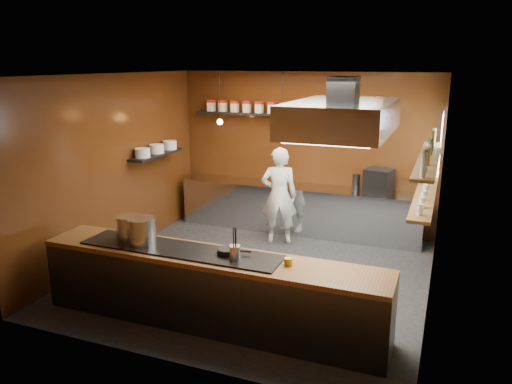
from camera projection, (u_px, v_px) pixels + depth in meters
The scene contains 26 objects.
floor at pixel (257, 274), 7.69m from camera, with size 5.00×5.00×0.00m, color black.
back_wall at pixel (304, 152), 9.56m from camera, with size 5.00×5.00×0.00m, color #3C200A.
left_wall at pixel (116, 167), 8.20m from camera, with size 5.00×5.00×0.00m, color #3C200A.
right_wall at pixel (438, 196), 6.43m from camera, with size 5.00×5.00×0.00m, color #4D482C.
ceiling at pixel (257, 75), 6.93m from camera, with size 5.00×5.00×0.00m, color silver.
window_pane at pixel (441, 145), 7.87m from camera, with size 1.00×1.00×0.00m, color white.
prep_counter at pixel (298, 209), 9.53m from camera, with size 4.60×0.65×0.90m, color silver.
pass_counter at pixel (210, 289), 6.13m from camera, with size 4.40×0.72×0.94m.
tin_shelf at pixel (258, 114), 9.58m from camera, with size 2.60×0.26×0.04m, color black.
plate_shelf at pixel (157, 154), 9.03m from camera, with size 0.30×1.40×0.04m, color black.
bottle_shelf_upper at pixel (429, 159), 6.65m from camera, with size 0.26×2.80×0.04m, color brown.
bottle_shelf_lower at pixel (426, 193), 6.77m from camera, with size 0.26×2.80×0.04m, color brown.
extractor_hood at pixel (342, 117), 6.24m from camera, with size 1.20×2.00×0.72m.
pendant_left at pixel (220, 119), 9.17m from camera, with size 0.10×0.10×0.95m.
pendant_right at pixel (282, 122), 8.75m from camera, with size 0.10×0.10×0.95m.
storage_tins at pixel (266, 107), 9.49m from camera, with size 2.43×0.13×0.22m.
plate_stacks at pixel (157, 149), 9.00m from camera, with size 0.26×1.16×0.16m.
bottles at pixel (430, 148), 6.61m from camera, with size 0.06×2.66×0.24m.
wine_glasses at pixel (426, 187), 6.74m from camera, with size 0.07×2.37×0.13m.
stockpot_large at pixel (129, 227), 6.45m from camera, with size 0.33×0.33×0.32m, color silver.
stockpot_small at pixel (141, 231), 6.29m from camera, with size 0.36×0.36×0.34m, color silver.
utensil_crock at pixel (235, 253), 5.80m from camera, with size 0.13×0.13×0.17m, color silver.
frying_pan at pixel (228, 251), 5.98m from camera, with size 0.42×0.25×0.06m.
butter_jar at pixel (288, 262), 5.69m from camera, with size 0.09×0.09×0.09m, color gold.
espresso_machine at pixel (379, 181), 8.82m from camera, with size 0.45×0.42×0.45m, color black.
chef at pixel (279, 196), 8.84m from camera, with size 0.64×0.42×1.74m, color silver.
Camera 1 is at (2.59, -6.63, 3.18)m, focal length 35.00 mm.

